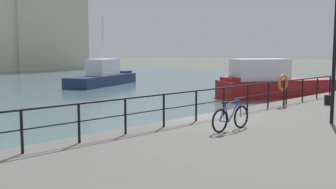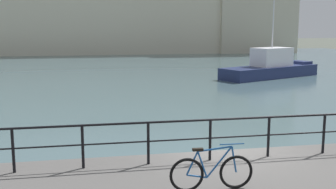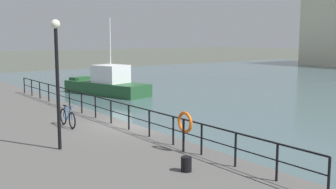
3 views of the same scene
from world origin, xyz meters
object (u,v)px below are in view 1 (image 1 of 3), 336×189
(moored_green_narrowboat, at_px, (272,83))
(moored_harbor_tender, at_px, (103,76))
(parked_bicycle, at_px, (231,118))
(mooring_bollard, at_px, (328,100))
(life_ring_stand, at_px, (283,84))
(quay_lamp_post, at_px, (335,37))

(moored_green_narrowboat, height_order, moored_harbor_tender, moored_harbor_tender)
(parked_bicycle, bearing_deg, mooring_bollard, 4.32)
(moored_green_narrowboat, distance_m, moored_harbor_tender, 16.29)
(mooring_bollard, bearing_deg, life_ring_stand, 143.02)
(quay_lamp_post, bearing_deg, life_ring_stand, 50.36)
(life_ring_stand, bearing_deg, parked_bicycle, -164.84)
(moored_harbor_tender, height_order, life_ring_stand, moored_harbor_tender)
(moored_harbor_tender, xyz_separation_m, parked_bicycle, (-12.11, -23.30, 0.35))
(moored_green_narrowboat, bearing_deg, quay_lamp_post, 64.10)
(parked_bicycle, height_order, life_ring_stand, life_ring_stand)
(life_ring_stand, xyz_separation_m, quay_lamp_post, (-2.79, -3.37, 1.91))
(life_ring_stand, bearing_deg, quay_lamp_post, -129.64)
(moored_green_narrowboat, xyz_separation_m, quay_lamp_post, (-11.25, -8.90, 2.69))
(life_ring_stand, height_order, quay_lamp_post, quay_lamp_post)
(moored_green_narrowboat, relative_size, quay_lamp_post, 1.90)
(moored_green_narrowboat, bearing_deg, parked_bicycle, 51.98)
(mooring_bollard, xyz_separation_m, life_ring_stand, (-1.72, 1.30, 0.75))
(parked_bicycle, relative_size, quay_lamp_post, 0.39)
(moored_green_narrowboat, bearing_deg, moored_harbor_tender, -55.37)
(moored_green_narrowboat, distance_m, quay_lamp_post, 14.60)
(mooring_bollard, xyz_separation_m, quay_lamp_post, (-4.51, -2.07, 2.66))
(parked_bicycle, relative_size, life_ring_stand, 1.27)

